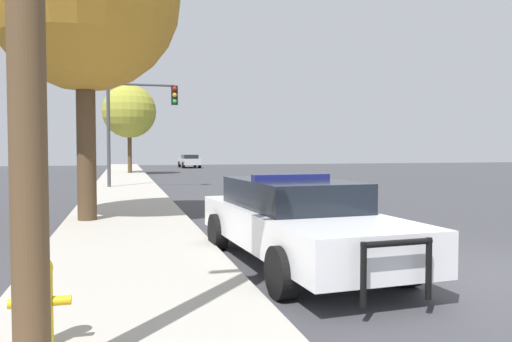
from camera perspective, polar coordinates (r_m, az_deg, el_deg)
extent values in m
plane|color=#3D3D42|center=(8.18, 25.53, -10.86)|extent=(110.00, 110.00, 0.00)
cube|color=#ADA89E|center=(6.30, -13.86, -14.09)|extent=(3.00, 110.00, 0.13)
cube|color=white|center=(8.04, 4.73, -6.36)|extent=(2.16, 5.30, 0.57)
cube|color=black|center=(8.22, 4.03, -2.57)|extent=(1.75, 2.79, 0.45)
cylinder|color=black|center=(7.14, 16.72, -9.92)|extent=(0.28, 0.68, 0.67)
cylinder|color=black|center=(6.30, 2.99, -11.50)|extent=(0.28, 0.68, 0.67)
cylinder|color=black|center=(9.90, 5.82, -6.38)|extent=(0.28, 0.68, 0.67)
cylinder|color=black|center=(9.31, -4.38, -6.94)|extent=(0.28, 0.68, 0.67)
cylinder|color=black|center=(5.95, 19.13, -10.50)|extent=(0.07, 0.07, 0.70)
cylinder|color=black|center=(5.50, 12.18, -11.51)|extent=(0.07, 0.07, 0.70)
cylinder|color=black|center=(5.65, 15.83, -7.92)|extent=(0.87, 0.13, 0.07)
cube|color=navy|center=(8.20, 4.03, -0.69)|extent=(1.33, 0.28, 0.09)
cube|color=navy|center=(8.44, 10.52, -5.78)|extent=(0.25, 3.73, 0.16)
cylinder|color=gold|center=(4.88, -23.44, -14.32)|extent=(0.21, 0.21, 0.66)
sphere|color=gold|center=(4.80, -23.51, -10.23)|extent=(0.22, 0.22, 0.22)
cylinder|color=gold|center=(4.90, -25.61, -13.51)|extent=(0.15, 0.09, 0.09)
cylinder|color=gold|center=(4.84, -21.27, -13.62)|extent=(0.15, 0.09, 0.09)
cylinder|color=#424247|center=(24.03, -16.50, 4.10)|extent=(0.16, 0.16, 4.90)
cylinder|color=#424247|center=(24.22, -12.93, 9.59)|extent=(3.03, 0.11, 0.11)
cube|color=black|center=(24.27, -9.30, 8.53)|extent=(0.30, 0.24, 0.90)
sphere|color=red|center=(24.17, -9.28, 9.27)|extent=(0.20, 0.20, 0.20)
sphere|color=orange|center=(24.14, -9.27, 8.57)|extent=(0.20, 0.20, 0.20)
sphere|color=green|center=(24.11, -9.27, 7.86)|extent=(0.20, 0.20, 0.20)
cube|color=#B7B7BC|center=(51.52, -7.63, 1.08)|extent=(1.77, 4.71, 0.62)
cube|color=black|center=(51.28, -7.60, 1.64)|extent=(1.48, 2.46, 0.39)
cylinder|color=black|center=(52.85, -8.74, 0.77)|extent=(0.26, 0.65, 0.64)
cylinder|color=black|center=(53.09, -7.00, 0.79)|extent=(0.26, 0.65, 0.64)
cylinder|color=black|center=(49.98, -8.30, 0.68)|extent=(0.26, 0.65, 0.64)
cylinder|color=black|center=(50.24, -6.47, 0.70)|extent=(0.26, 0.65, 0.64)
cylinder|color=#4C3823|center=(12.84, -18.84, 3.96)|extent=(0.45, 0.45, 4.18)
cylinder|color=#4C3823|center=(38.07, -14.23, 2.40)|extent=(0.30, 0.30, 3.47)
sphere|color=#999933|center=(38.17, -14.28, 6.63)|extent=(3.92, 3.92, 3.92)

